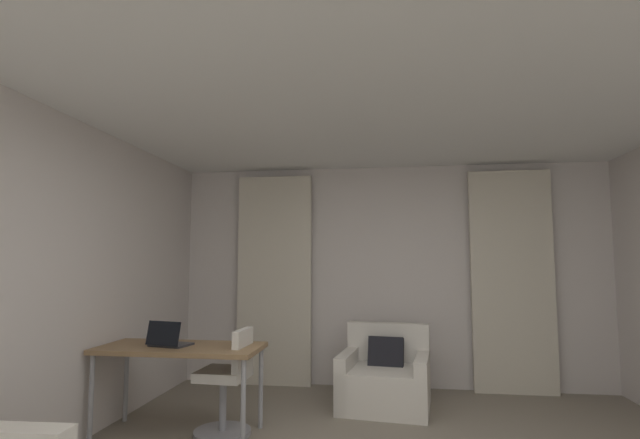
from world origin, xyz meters
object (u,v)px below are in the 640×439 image
desk (181,353)px  laptop (169,341)px  desk_chair (228,387)px  armchair (385,380)px

desk → laptop: (-0.09, -0.04, 0.11)m
laptop → desk: bearing=23.8°
desk_chair → laptop: (-0.50, -0.09, 0.39)m
desk → laptop: bearing=-156.2°
armchair → desk: size_ratio=0.69×
armchair → desk_chair: size_ratio=1.09×
desk → desk_chair: (0.41, 0.05, -0.28)m
desk → armchair: bearing=30.1°
desk_chair → armchair: bearing=35.7°
armchair → laptop: size_ratio=2.62×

